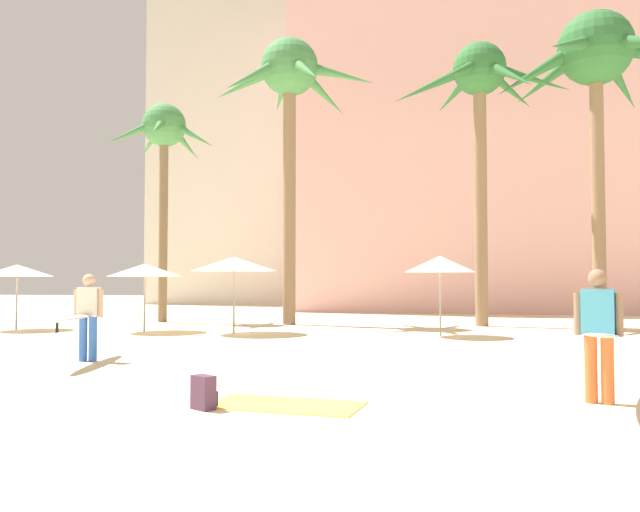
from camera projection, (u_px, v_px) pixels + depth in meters
The scene contains 15 objects.
ground at pixel (184, 472), 5.30m from camera, with size 120.00×120.00×0.00m, color beige.
hotel_pink at pixel (519, 137), 36.47m from camera, with size 24.61×11.93×19.67m, color beige.
hotel_tower_gray at pixel (275, 139), 47.56m from camera, with size 15.50×10.85×24.42m, color beige.
palm_tree_far_left at pixel (596, 63), 22.09m from camera, with size 7.38×6.54×10.98m.
palm_tree_left at pixel (480, 93), 22.79m from camera, with size 6.32×5.85×10.15m.
palm_tree_center at pixel (164, 140), 24.96m from camera, with size 4.14×4.53×8.56m.
palm_tree_right at pixel (290, 88), 23.63m from camera, with size 6.34×5.68×10.61m.
cafe_umbrella_0 at pixel (440, 264), 18.38m from camera, with size 2.05×2.05×2.32m.
cafe_umbrella_1 at pixel (234, 264), 19.34m from camera, with size 2.59×2.59×2.33m.
cafe_umbrella_2 at pixel (17, 271), 20.80m from camera, with size 2.24×2.24×2.13m.
cafe_umbrella_3 at pixel (145, 270), 19.98m from camera, with size 2.32×2.32×2.14m.
beach_towel at pixel (285, 405), 8.13m from camera, with size 1.96×1.00×0.01m, color #F4CC4C.
backpack at pixel (204, 393), 7.88m from camera, with size 0.35×0.34×0.42m.
person_mid_right at pixel (85, 315), 12.51m from camera, with size 1.03×3.01×1.73m.
person_mid_center at pixel (601, 332), 8.18m from camera, with size 1.30×2.97×1.74m.
Camera 1 is at (2.11, -5.06, 1.59)m, focal length 35.77 mm.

